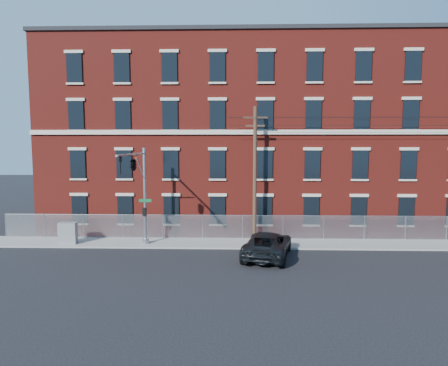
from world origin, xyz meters
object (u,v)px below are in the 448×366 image
Objects in this scene: traffic_signal_mast at (136,174)px; utility_cabinet at (68,233)px; utility_pole_near at (255,172)px; pickup_truck at (268,244)px.

traffic_signal_mast is 4.49× the size of utility_cabinet.
utility_pole_near reaches higher than traffic_signal_mast.
traffic_signal_mast is 0.70× the size of utility_pole_near.
pickup_truck is 14.56m from utility_cabinet.
pickup_truck is at bearing -14.38° from utility_cabinet.
traffic_signal_mast is 8.70m from utility_pole_near.
utility_pole_near reaches higher than utility_cabinet.
pickup_truck is (0.68, -3.79, -4.52)m from utility_pole_near.
utility_pole_near is (8.00, 3.42, -0.05)m from traffic_signal_mast.
traffic_signal_mast reaches higher than pickup_truck.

